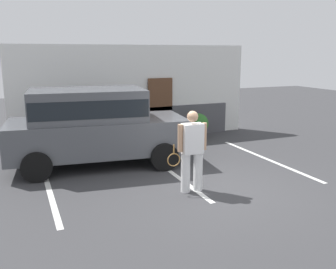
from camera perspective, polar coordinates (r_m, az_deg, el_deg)
ground_plane at (r=8.38m, az=6.85°, el=-8.35°), size 40.00×40.00×0.00m
parking_stripe_0 at (r=8.83m, az=-17.92°, el=-7.78°), size 0.12×4.40×0.01m
parking_stripe_1 at (r=9.49m, az=0.39°, el=-5.72°), size 0.12×4.40×0.01m
parking_stripe_2 at (r=10.96m, az=14.94°, el=-3.64°), size 0.12×4.40×0.01m
house_frontage at (r=12.97m, az=-4.97°, el=6.02°), size 8.35×0.40×3.23m
parked_suv at (r=9.97m, az=-11.32°, el=1.70°), size 4.78×2.58×2.05m
tennis_player_man at (r=7.96m, az=3.69°, el=-2.46°), size 0.91×0.30×1.78m
potted_plant_by_porch at (r=12.92m, az=4.72°, el=1.46°), size 0.69×0.69×0.91m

